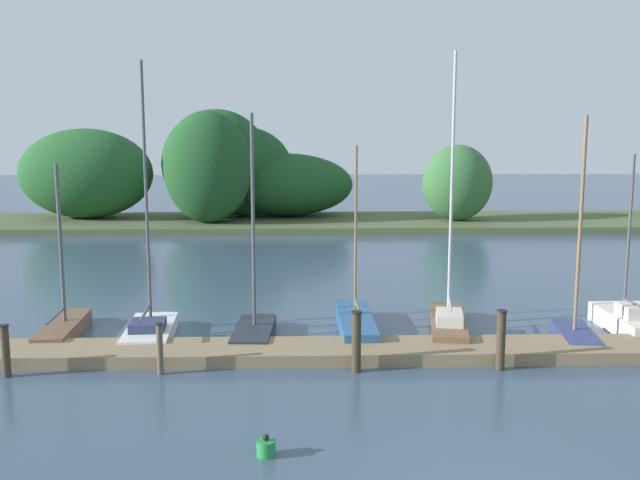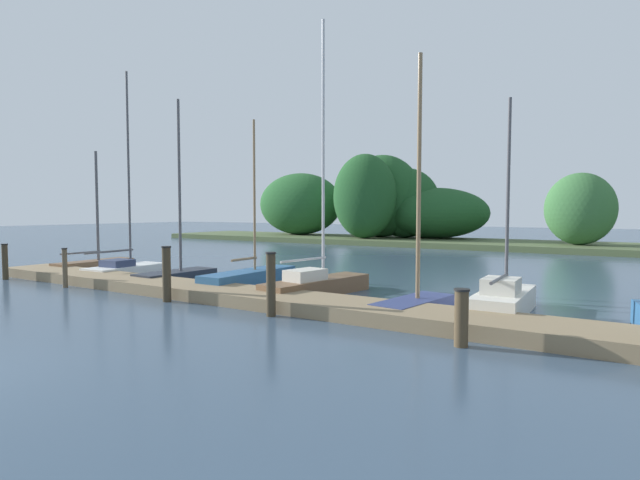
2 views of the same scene
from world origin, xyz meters
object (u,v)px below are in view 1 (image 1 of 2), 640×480
(sailboat_3, at_px, (355,323))
(mooring_piling_3, at_px, (501,340))
(sailboat_4, at_px, (448,321))
(sailboat_6, at_px, (626,319))
(sailboat_2, at_px, (254,328))
(mooring_piling_2, at_px, (356,341))
(channel_buoy_0, at_px, (266,448))
(sailboat_0, at_px, (64,325))
(mooring_piling_1, at_px, (160,349))
(sailboat_1, at_px, (150,327))
(mooring_piling_0, at_px, (6,351))
(sailboat_5, at_px, (575,329))

(sailboat_3, relative_size, mooring_piling_3, 3.57)
(sailboat_4, distance_m, sailboat_6, 5.53)
(sailboat_2, bearing_deg, mooring_piling_3, -111.30)
(sailboat_2, relative_size, mooring_piling_2, 4.15)
(sailboat_2, bearing_deg, mooring_piling_2, -133.82)
(sailboat_2, xyz_separation_m, channel_buoy_0, (0.70, -7.77, -0.18))
(sailboat_0, height_order, mooring_piling_3, sailboat_0)
(sailboat_3, xyz_separation_m, mooring_piling_1, (-5.27, -3.60, 0.36))
(sailboat_1, relative_size, sailboat_3, 1.42)
(mooring_piling_0, bearing_deg, mooring_piling_3, 0.87)
(sailboat_6, height_order, mooring_piling_1, sailboat_6)
(sailboat_0, relative_size, sailboat_3, 0.91)
(sailboat_2, height_order, mooring_piling_3, sailboat_2)
(mooring_piling_2, distance_m, channel_buoy_0, 5.28)
(sailboat_4, bearing_deg, mooring_piling_2, 146.84)
(mooring_piling_0, height_order, mooring_piling_2, mooring_piling_2)
(sailboat_0, xyz_separation_m, channel_buoy_0, (6.47, -8.25, -0.16))
(mooring_piling_1, bearing_deg, sailboat_1, 105.77)
(sailboat_1, distance_m, sailboat_4, 8.99)
(mooring_piling_3, relative_size, channel_buoy_0, 3.58)
(sailboat_3, bearing_deg, sailboat_1, 93.58)
(sailboat_0, bearing_deg, mooring_piling_3, -107.80)
(sailboat_4, xyz_separation_m, mooring_piling_1, (-8.10, -3.42, 0.27))
(mooring_piling_3, height_order, channel_buoy_0, mooring_piling_3)
(sailboat_1, height_order, sailboat_5, sailboat_1)
(sailboat_0, relative_size, sailboat_1, 0.64)
(mooring_piling_1, height_order, channel_buoy_0, mooring_piling_1)
(sailboat_4, bearing_deg, mooring_piling_1, 122.20)
(sailboat_0, distance_m, mooring_piling_1, 5.01)
(sailboat_0, bearing_deg, sailboat_5, -96.20)
(mooring_piling_1, distance_m, channel_buoy_0, 5.59)
(sailboat_1, xyz_separation_m, sailboat_4, (8.98, 0.29, 0.04))
(mooring_piling_0, relative_size, mooring_piling_3, 0.85)
(sailboat_3, xyz_separation_m, mooring_piling_0, (-9.14, -3.68, 0.36))
(sailboat_0, height_order, sailboat_4, sailboat_4)
(sailboat_3, bearing_deg, sailboat_4, -94.41)
(sailboat_5, xyz_separation_m, mooring_piling_1, (-11.66, -2.50, 0.28))
(sailboat_4, relative_size, sailboat_6, 1.55)
(mooring_piling_2, relative_size, channel_buoy_0, 3.59)
(sailboat_4, xyz_separation_m, mooring_piling_3, (0.70, -3.31, 0.40))
(mooring_piling_2, bearing_deg, sailboat_0, 158.09)
(sailboat_4, bearing_deg, sailboat_2, 103.03)
(sailboat_5, bearing_deg, sailboat_2, 94.80)
(sailboat_3, xyz_separation_m, sailboat_5, (6.39, -1.10, 0.07))
(mooring_piling_0, bearing_deg, sailboat_4, 16.32)
(sailboat_1, xyz_separation_m, mooring_piling_1, (0.88, -3.13, 0.32))
(sailboat_6, distance_m, mooring_piling_0, 17.86)
(sailboat_3, bearing_deg, mooring_piling_1, 123.50)
(mooring_piling_1, bearing_deg, sailboat_3, 34.30)
(sailboat_3, distance_m, mooring_piling_1, 6.39)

